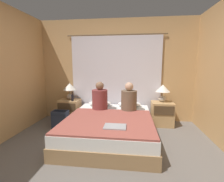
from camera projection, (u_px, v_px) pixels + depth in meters
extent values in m
plane|color=#66605B|center=(101.00, 167.00, 2.24)|extent=(16.00, 16.00, 0.00)
cube|color=tan|center=(116.00, 71.00, 4.08)|extent=(3.92, 0.06, 2.50)
cube|color=silver|center=(116.00, 79.00, 4.05)|extent=(2.21, 0.03, 2.09)
cylinder|color=brown|center=(116.00, 35.00, 3.88)|extent=(2.41, 0.02, 0.02)
cube|color=#99754C|center=(110.00, 131.00, 3.17)|extent=(1.62, 2.00, 0.22)
cube|color=white|center=(110.00, 121.00, 3.14)|extent=(1.58, 1.96, 0.19)
cube|color=tan|center=(70.00, 111.00, 4.03)|extent=(0.49, 0.40, 0.55)
cube|color=#4C3823|center=(66.00, 107.00, 3.81)|extent=(0.43, 0.02, 0.20)
cube|color=tan|center=(162.00, 114.00, 3.76)|extent=(0.49, 0.40, 0.55)
cube|color=#4C3823|center=(164.00, 111.00, 3.54)|extent=(0.43, 0.02, 0.20)
ellipsoid|color=#B2A899|center=(70.00, 96.00, 4.03)|extent=(0.18, 0.18, 0.14)
cylinder|color=#B2A893|center=(70.00, 92.00, 4.01)|extent=(0.02, 0.02, 0.10)
cone|color=white|center=(70.00, 87.00, 3.99)|extent=(0.33, 0.33, 0.17)
ellipsoid|color=#B2A899|center=(162.00, 99.00, 3.76)|extent=(0.18, 0.18, 0.14)
cylinder|color=#B2A893|center=(163.00, 94.00, 3.74)|extent=(0.02, 0.02, 0.10)
cone|color=white|center=(163.00, 88.00, 3.72)|extent=(0.33, 0.33, 0.17)
ellipsoid|color=white|center=(100.00, 103.00, 3.94)|extent=(0.55, 0.32, 0.12)
ellipsoid|color=white|center=(129.00, 104.00, 3.85)|extent=(0.55, 0.32, 0.12)
cube|color=#994C42|center=(108.00, 121.00, 2.84)|extent=(1.56, 1.38, 0.03)
cylinder|color=brown|center=(100.00, 100.00, 3.55)|extent=(0.34, 0.34, 0.45)
sphere|color=#846047|center=(100.00, 86.00, 3.50)|extent=(0.18, 0.18, 0.18)
cylinder|color=brown|center=(129.00, 101.00, 3.48)|extent=(0.34, 0.34, 0.44)
sphere|color=tan|center=(129.00, 86.00, 3.43)|extent=(0.18, 0.18, 0.18)
cylinder|color=black|center=(72.00, 98.00, 3.84)|extent=(0.06, 0.06, 0.15)
cylinder|color=black|center=(72.00, 93.00, 3.82)|extent=(0.02, 0.02, 0.06)
cube|color=#9EA0A5|center=(115.00, 127.00, 2.51)|extent=(0.34, 0.24, 0.02)
cube|color=#333D56|center=(60.00, 119.00, 3.60)|extent=(0.34, 0.21, 0.40)
cube|color=#283045|center=(60.00, 113.00, 3.56)|extent=(0.30, 0.22, 0.08)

